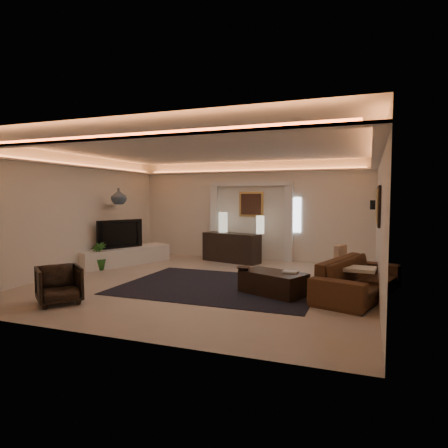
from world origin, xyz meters
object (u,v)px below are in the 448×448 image
(console, at_px, (231,248))
(coffee_table, at_px, (273,284))
(sofa, at_px, (359,278))
(armchair, at_px, (59,285))

(console, xyz_separation_m, coffee_table, (2.00, -3.27, -0.20))
(sofa, xyz_separation_m, coffee_table, (-1.54, -0.37, -0.15))
(console, xyz_separation_m, armchair, (-1.38, -5.21, -0.07))
(sofa, distance_m, coffee_table, 1.59)
(console, distance_m, sofa, 4.57)
(coffee_table, xyz_separation_m, armchair, (-3.37, -1.94, 0.13))
(coffee_table, bearing_deg, console, 145.04)
(sofa, relative_size, armchair, 3.34)
(sofa, bearing_deg, armchair, 132.10)
(armchair, bearing_deg, sofa, -26.72)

